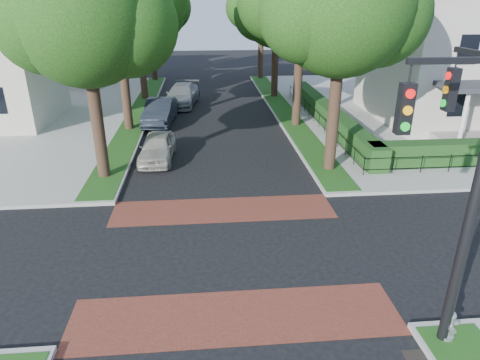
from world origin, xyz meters
name	(u,v)px	position (x,y,z in m)	size (l,w,h in m)	color
ground	(228,253)	(0.00, 0.00, 0.00)	(120.00, 120.00, 0.00)	black
sidewalk_ne	(460,107)	(19.50, 19.00, 0.07)	(30.00, 30.00, 0.15)	gray
crosswalk_far	(223,210)	(0.00, 3.20, 0.01)	(9.00, 2.20, 0.01)	brown
crosswalk_near	(236,317)	(0.00, -3.20, 0.01)	(9.00, 2.20, 0.01)	brown
storm_drain	(418,357)	(4.30, -5.00, 0.01)	(0.65, 0.45, 0.01)	black
grass_strip_ne	(283,109)	(5.40, 19.10, 0.16)	(1.60, 29.80, 0.02)	#234B15
grass_strip_nw	(139,113)	(-5.40, 19.10, 0.16)	(1.60, 29.80, 0.02)	#234B15
tree_right_near	(344,7)	(5.60, 7.24, 7.63)	(7.75, 6.67, 10.66)	black
tree_right_far	(277,12)	(5.60, 24.22, 6.91)	(7.25, 6.23, 9.74)	black
tree_right_back	(262,5)	(5.60, 33.23, 7.27)	(7.50, 6.45, 10.20)	black
tree_left_near	(87,17)	(-5.40, 7.23, 7.27)	(7.50, 6.45, 10.20)	black
tree_left_far	(139,9)	(-5.40, 24.22, 7.12)	(7.00, 6.02, 9.86)	black
tree_left_back	(151,4)	(-5.40, 33.24, 7.41)	(7.75, 6.66, 10.44)	black
hedge_main_road	(328,115)	(7.70, 15.00, 0.75)	(1.00, 18.00, 1.20)	#183E15
fence_main_road	(316,117)	(6.90, 15.00, 0.60)	(0.06, 18.00, 0.90)	black
house_victorian	(476,30)	(17.51, 15.92, 6.02)	(13.00, 13.05, 12.48)	beige
house_left_far	(44,31)	(-15.49, 31.99, 5.04)	(10.00, 9.00, 10.14)	beige
traffic_signal	(468,167)	(4.89, -4.41, 4.71)	(2.17, 2.00, 8.00)	black
parked_car_front	(157,147)	(-3.16, 9.31, 0.72)	(1.70, 4.22, 1.44)	#B2ADA0
parked_car_middle	(160,112)	(-3.60, 16.55, 0.83)	(1.76, 5.04, 1.66)	#1E242E
parked_car_rear	(182,95)	(-2.30, 21.91, 0.82)	(2.28, 5.62, 1.63)	gray
fire_hydrant	(449,325)	(5.20, -4.61, 0.56)	(0.43, 0.41, 0.87)	#B1B1B3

